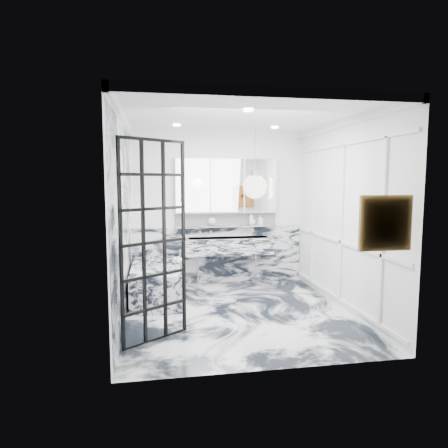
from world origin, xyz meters
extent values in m
plane|color=silver|center=(0.00, 0.00, 0.00)|extent=(3.60, 3.60, 0.00)
plane|color=white|center=(0.00, 0.00, 2.80)|extent=(3.60, 3.60, 0.00)
plane|color=white|center=(0.00, 1.80, 1.40)|extent=(3.60, 0.00, 3.60)
plane|color=white|center=(0.00, -1.80, 1.40)|extent=(3.60, 0.00, 3.60)
plane|color=white|center=(-1.60, 0.00, 1.40)|extent=(0.00, 3.60, 3.60)
plane|color=white|center=(1.60, 0.00, 1.40)|extent=(0.00, 3.60, 3.60)
cube|color=silver|center=(0.00, 1.78, 0.53)|extent=(3.18, 0.05, 1.05)
cube|color=silver|center=(-1.59, 0.00, 1.34)|extent=(0.02, 3.56, 2.68)
cube|color=white|center=(1.58, 0.00, 1.30)|extent=(0.03, 3.40, 2.30)
imported|color=#8C5919|center=(0.61, 1.71, 1.21)|extent=(0.10, 0.10, 0.23)
imported|color=#4C4C51|center=(0.79, 1.71, 1.18)|extent=(0.09, 0.10, 0.19)
imported|color=silver|center=(0.63, 1.71, 1.17)|extent=(0.14, 0.14, 0.16)
sphere|color=white|center=(-0.13, 1.71, 1.17)|extent=(0.14, 0.14, 0.14)
cylinder|color=#8C5919|center=(0.59, 1.71, 1.14)|extent=(0.04, 0.04, 0.10)
cylinder|color=silver|center=(-0.85, 0.32, 0.61)|extent=(0.08, 0.08, 0.12)
cube|color=#CB5E14|center=(1.20, -1.76, 1.48)|extent=(0.48, 0.05, 0.48)
sphere|color=white|center=(-0.09, -1.34, 1.85)|extent=(0.26, 0.26, 0.26)
cube|color=silver|center=(0.15, 1.55, 0.73)|extent=(1.60, 0.45, 0.30)
cube|color=silver|center=(0.15, 1.72, 1.07)|extent=(1.90, 0.14, 0.04)
cube|color=white|center=(0.15, 1.78, 1.21)|extent=(1.90, 0.03, 0.23)
cube|color=white|center=(0.15, 1.73, 1.82)|extent=(1.90, 0.16, 1.00)
cylinder|color=white|center=(-0.67, 1.63, 1.78)|extent=(0.07, 0.07, 0.40)
cylinder|color=white|center=(0.97, 1.63, 1.78)|extent=(0.07, 0.07, 0.40)
cube|color=silver|center=(-1.18, 0.90, 0.28)|extent=(0.75, 1.65, 0.55)
camera|label=1|loc=(-1.16, -5.53, 1.92)|focal=32.00mm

